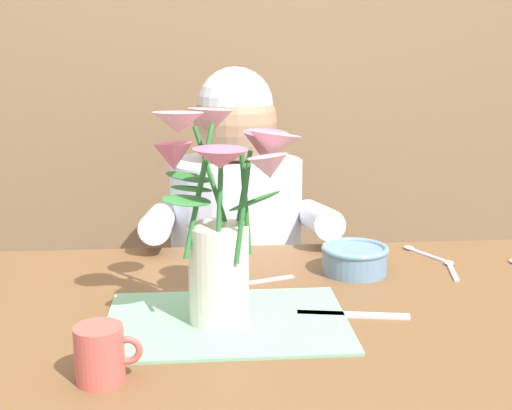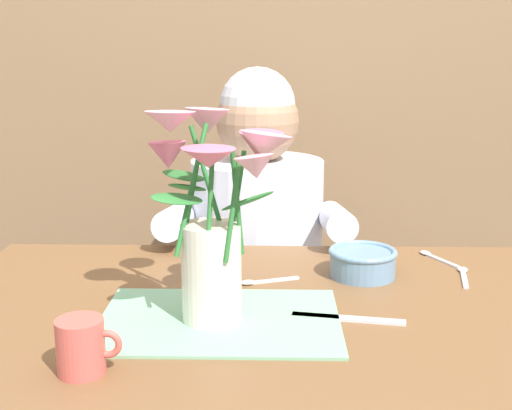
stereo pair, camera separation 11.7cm
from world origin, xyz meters
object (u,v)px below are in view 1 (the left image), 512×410
Objects in this scene: seated_person at (237,286)px; ceramic_mug at (101,354)px; dinner_knife at (353,315)px; flower_vase at (223,213)px; ceramic_bowl at (355,258)px.

seated_person is 12.20× the size of ceramic_mug.
dinner_knife is (0.17, -0.64, 0.18)m from seated_person.
ceramic_bowl is (0.27, 0.23, -0.16)m from flower_vase.
flower_vase is (-0.05, -0.65, 0.37)m from seated_person.
ceramic_bowl is 0.72× the size of dinner_knife.
seated_person is at bearing 85.25° from flower_vase.
seated_person is at bearing 114.13° from dinner_knife.
ceramic_mug is (-0.17, -0.19, -0.15)m from flower_vase.
ceramic_bowl is 1.46× the size of ceramic_mug.
flower_vase is 0.39m from ceramic_bowl.
seated_person is 5.97× the size of dinner_knife.
ceramic_bowl is at bearing 86.54° from dinner_knife.
flower_vase is at bearing -168.10° from dinner_knife.
seated_person is 0.89m from ceramic_mug.
flower_vase is 0.30m from ceramic_mug.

